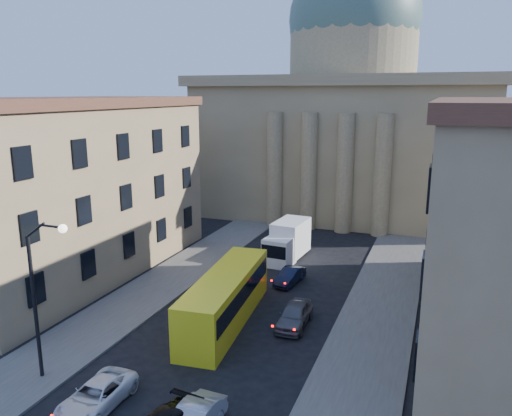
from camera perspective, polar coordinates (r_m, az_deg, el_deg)
The scene contains 10 objects.
sidewalk_left at distance 38.14m, azimuth -13.84°, elevation -10.49°, with size 5.00×60.00×0.15m, color #4F4E48.
sidewalk_right at distance 32.43m, azimuth 12.78°, elevation -14.82°, with size 5.00×60.00×0.15m, color #4F4E48.
church at distance 67.17m, azimuth 10.63°, elevation 10.10°, with size 68.02×28.76×36.60m.
building_left at distance 44.18m, azimuth -20.58°, elevation 2.25°, with size 11.60×26.60×14.70m.
street_lamp at distance 28.19m, azimuth -23.38°, elevation -8.35°, with size 2.62×0.44×8.83m.
car_left_mid at distance 27.08m, azimuth -17.81°, elevation -19.77°, with size 2.16×4.68×1.30m, color white.
car_right_far at distance 33.73m, azimuth 4.42°, elevation -12.08°, with size 1.79×4.44×1.51m, color #535358.
car_right_distant at distance 40.68m, azimuth 3.89°, elevation -7.77°, with size 1.32×3.79×1.25m, color black.
city_bus at distance 33.81m, azimuth -3.49°, elevation -10.06°, with size 3.85×12.13×3.36m.
box_truck at distance 46.25m, azimuth 3.58°, elevation -3.87°, with size 2.95×6.44×3.44m.
Camera 1 is at (11.86, -10.57, 15.04)m, focal length 35.00 mm.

